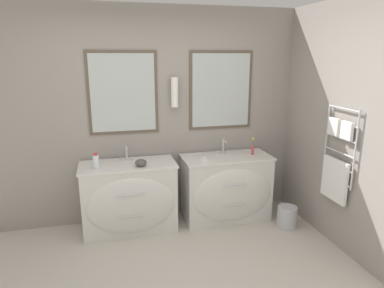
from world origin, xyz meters
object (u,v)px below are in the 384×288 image
at_px(vanity_right, 227,188).
at_px(waste_bin, 287,217).
at_px(toiletry_bottle, 96,161).
at_px(flower_vase, 253,148).
at_px(amenity_bowl, 141,163).
at_px(vanity_left, 130,197).

relative_size(vanity_right, waste_bin, 4.16).
distance_m(vanity_right, toiletry_bottle, 1.63).
bearing_deg(flower_vase, amenity_bowl, -175.00).
relative_size(vanity_right, flower_vase, 4.97).
bearing_deg(flower_vase, toiletry_bottle, -177.48).
xyz_separation_m(toiletry_bottle, waste_bin, (2.19, -0.36, -0.76)).
bearing_deg(waste_bin, vanity_left, 167.45).
bearing_deg(toiletry_bottle, vanity_right, 1.90).
distance_m(flower_vase, waste_bin, 0.93).
bearing_deg(vanity_right, amenity_bowl, -175.10).
distance_m(vanity_right, amenity_bowl, 1.16).
bearing_deg(amenity_bowl, vanity_left, 146.45).
xyz_separation_m(vanity_right, waste_bin, (0.63, -0.41, -0.28)).
bearing_deg(vanity_left, waste_bin, -12.55).
bearing_deg(amenity_bowl, vanity_right, 4.90).
height_order(vanity_left, amenity_bowl, amenity_bowl).
relative_size(vanity_left, toiletry_bottle, 6.25).
xyz_separation_m(vanity_left, toiletry_bottle, (-0.35, -0.05, 0.48)).
bearing_deg(flower_vase, waste_bin, -56.77).
relative_size(vanity_right, amenity_bowl, 8.33).
relative_size(flower_vase, waste_bin, 0.84).
bearing_deg(toiletry_bottle, flower_vase, 2.52).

